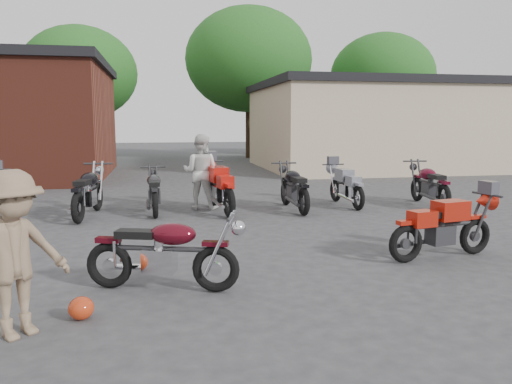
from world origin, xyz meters
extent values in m
plane|color=#323335|center=(0.00, 0.00, 0.00)|extent=(90.00, 90.00, 0.00)
cube|color=tan|center=(8.50, 15.00, 1.75)|extent=(10.00, 8.00, 3.50)
ellipsoid|color=#B23213|center=(-1.92, -0.79, 0.12)|extent=(0.30, 0.30, 0.24)
imported|color=silver|center=(-0.12, 5.68, 0.88)|extent=(1.03, 0.92, 1.76)
imported|color=#846B52|center=(-2.44, -1.09, 0.80)|extent=(1.18, 1.13, 1.61)
camera|label=1|loc=(-1.09, -6.01, 2.04)|focal=35.00mm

